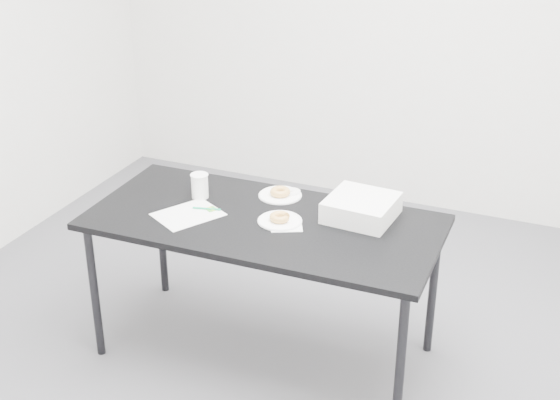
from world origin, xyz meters
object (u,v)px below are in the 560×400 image
at_px(table, 264,230).
at_px(donut_near, 280,217).
at_px(scorecard, 188,214).
at_px(plate_far, 280,195).
at_px(pen, 207,209).
at_px(coffee_cup, 200,186).
at_px(donut_far, 280,192).
at_px(bakery_box, 361,208).
at_px(plate_near, 280,221).

relative_size(table, donut_near, 17.02).
height_order(scorecard, plate_far, plate_far).
bearing_deg(scorecard, pen, 83.93).
xyz_separation_m(table, coffee_cup, (-0.39, 0.10, 0.12)).
bearing_deg(donut_near, pen, -176.86).
relative_size(table, coffee_cup, 13.31).
height_order(table, donut_far, donut_far).
distance_m(table, plate_far, 0.28).
bearing_deg(table, bakery_box, 24.61).
height_order(pen, donut_near, donut_near).
distance_m(table, scorecard, 0.37).
relative_size(plate_near, donut_far, 2.05).
bearing_deg(coffee_cup, scorecard, -78.77).
relative_size(table, pen, 12.10).
bearing_deg(coffee_cup, bakery_box, 6.88).
xyz_separation_m(plate_far, coffee_cup, (-0.37, -0.17, 0.06)).
relative_size(pen, donut_near, 1.41).
xyz_separation_m(plate_near, coffee_cup, (-0.48, 0.10, 0.06)).
height_order(table, bakery_box, bakery_box).
xyz_separation_m(plate_near, donut_far, (-0.11, 0.27, 0.02)).
bearing_deg(scorecard, plate_near, 43.08).
bearing_deg(pen, donut_near, -9.85).
distance_m(plate_near, plate_far, 0.29).
bearing_deg(bakery_box, table, -150.39).
bearing_deg(scorecard, donut_near, 43.08).
distance_m(table, donut_near, 0.12).
bearing_deg(pen, scorecard, -139.07).
xyz_separation_m(scorecard, plate_near, (0.44, 0.10, 0.00)).
relative_size(scorecard, pen, 2.15).
xyz_separation_m(pen, plate_near, (0.38, 0.02, -0.00)).
relative_size(pen, plate_near, 0.66).
bearing_deg(donut_near, donut_far, 112.59).
relative_size(pen, coffee_cup, 1.10).
bearing_deg(donut_near, plate_near, 0.00).
distance_m(plate_near, donut_near, 0.02).
bearing_deg(plate_far, coffee_cup, -154.86).
height_order(pen, plate_near, pen).
height_order(scorecard, donut_near, donut_near).
height_order(plate_near, donut_near, donut_near).
xyz_separation_m(donut_near, bakery_box, (0.34, 0.19, 0.03)).
bearing_deg(table, donut_far, 95.29).
distance_m(plate_far, bakery_box, 0.46).
bearing_deg(coffee_cup, donut_near, -11.35).
relative_size(plate_near, donut_near, 2.13).
relative_size(plate_far, bakery_box, 0.71).
distance_m(donut_near, plate_far, 0.29).
height_order(scorecard, coffee_cup, coffee_cup).
bearing_deg(bakery_box, donut_near, -146.00).
xyz_separation_m(coffee_cup, bakery_box, (0.82, 0.10, -0.01)).
distance_m(pen, bakery_box, 0.75).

